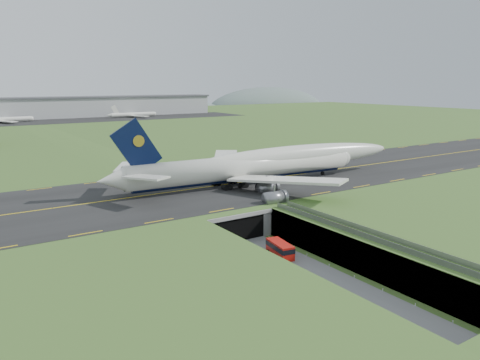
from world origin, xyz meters
TOP-DOWN VIEW (x-y plane):
  - ground at (0.00, 0.00)m, footprint 900.00×900.00m
  - airfield_deck at (0.00, 0.00)m, footprint 800.00×800.00m
  - trench_road at (0.00, -7.50)m, footprint 12.00×75.00m
  - taxiway at (0.00, 33.00)m, footprint 800.00×44.00m
  - tunnel_portal at (0.00, 16.71)m, footprint 17.00×22.30m
  - guideway at (11.00, -19.11)m, footprint 3.00×53.00m
  - jumbo_jet at (22.35, 29.66)m, footprint 88.33×57.81m
  - shuttle_tram at (1.67, -3.27)m, footprint 3.67×7.22m
  - cargo_terminal at (-0.13, 299.41)m, footprint 320.00×67.00m
  - distant_hills at (64.38, 430.00)m, footprint 700.00×91.00m

SIDE VIEW (x-z plane):
  - distant_hills at x=64.38m, z-range -34.00..26.00m
  - ground at x=0.00m, z-range 0.00..0.00m
  - trench_road at x=0.00m, z-range 0.00..0.20m
  - shuttle_tram at x=1.67m, z-range 0.15..2.98m
  - airfield_deck at x=0.00m, z-range 0.00..6.00m
  - tunnel_portal at x=0.00m, z-range 0.33..6.33m
  - guideway at x=11.00m, z-range 1.80..8.85m
  - taxiway at x=0.00m, z-range 6.00..6.18m
  - jumbo_jet at x=22.35m, z-range 1.56..20.72m
  - cargo_terminal at x=-0.13m, z-range 6.16..21.76m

